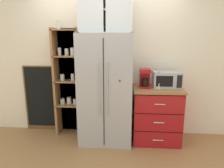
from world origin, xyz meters
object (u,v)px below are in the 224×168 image
(refrigerator, at_px, (106,89))
(coffee_maker, at_px, (145,78))
(microwave, at_px, (166,79))
(bottle_green, at_px, (158,81))
(chalkboard_menu, at_px, (41,98))
(mug_cream, at_px, (159,86))

(refrigerator, relative_size, coffee_maker, 5.79)
(microwave, relative_size, bottle_green, 1.66)
(coffee_maker, bearing_deg, refrigerator, -176.06)
(coffee_maker, height_order, bottle_green, coffee_maker)
(bottle_green, height_order, chalkboard_menu, chalkboard_menu)
(refrigerator, relative_size, microwave, 4.08)
(mug_cream, height_order, bottle_green, bottle_green)
(coffee_maker, xyz_separation_m, mug_cream, (0.21, -0.08, -0.11))
(microwave, distance_m, coffee_maker, 0.36)
(bottle_green, bearing_deg, microwave, 32.12)
(coffee_maker, xyz_separation_m, bottle_green, (0.21, -0.05, -0.04))
(chalkboard_menu, bearing_deg, mug_cream, -9.18)
(coffee_maker, relative_size, mug_cream, 2.60)
(microwave, height_order, chalkboard_menu, chalkboard_menu)
(microwave, xyz_separation_m, mug_cream, (-0.14, -0.12, -0.08))
(bottle_green, xyz_separation_m, chalkboard_menu, (-2.12, 0.31, -0.43))
(microwave, height_order, bottle_green, bottle_green)
(bottle_green, bearing_deg, chalkboard_menu, 171.70)
(refrigerator, distance_m, mug_cream, 0.85)
(refrigerator, xyz_separation_m, bottle_green, (0.85, -0.00, 0.15))
(coffee_maker, relative_size, bottle_green, 1.17)
(coffee_maker, xyz_separation_m, chalkboard_menu, (-1.90, 0.26, -0.47))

